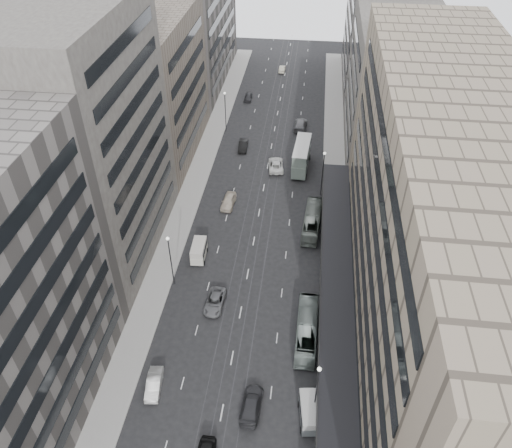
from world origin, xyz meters
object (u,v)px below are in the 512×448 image
at_px(bus_far, 312,221).
at_px(vw_microbus, 309,412).
at_px(double_decker, 301,156).
at_px(sedan_1, 154,384).
at_px(sedan_2, 215,302).
at_px(panel_van, 199,250).
at_px(bus_near, 307,329).

distance_m(bus_far, vw_microbus, 31.66).
relative_size(double_decker, sedan_1, 2.08).
bearing_deg(sedan_2, panel_van, 117.02).
height_order(bus_far, panel_van, bus_far).
height_order(bus_near, vw_microbus, bus_near).
bearing_deg(sedan_2, sedan_1, -106.64).
bearing_deg(sedan_2, bus_near, -14.40).
xyz_separation_m(panel_van, sedan_1, (-0.60, -21.35, -0.69)).
xyz_separation_m(vw_microbus, sedan_1, (-17.13, 1.65, -0.59)).
distance_m(double_decker, sedan_1, 48.77).
height_order(bus_far, sedan_2, bus_far).
relative_size(panel_van, sedan_1, 0.94).
relative_size(bus_near, bus_far, 1.02).
relative_size(double_decker, panel_van, 2.20).
xyz_separation_m(sedan_1, sedan_2, (4.48, 12.72, -0.03)).
distance_m(bus_near, bus_far, 20.97).
relative_size(bus_far, panel_van, 2.43).
bearing_deg(panel_van, double_decker, 60.06).
height_order(panel_van, sedan_1, panel_van).
relative_size(panel_van, sedan_2, 0.83).
relative_size(double_decker, sedan_2, 1.83).
relative_size(vw_microbus, panel_van, 1.11).
height_order(double_decker, panel_van, double_decker).
xyz_separation_m(bus_near, bus_far, (-0.02, 20.97, -0.02)).
bearing_deg(bus_far, sedan_2, 59.15).
bearing_deg(sedan_2, bus_far, 58.16).
bearing_deg(panel_van, bus_near, -40.13).
bearing_deg(bus_far, vw_microbus, 95.08).
bearing_deg(vw_microbus, double_decker, 86.15).
relative_size(bus_near, sedan_1, 2.33).
xyz_separation_m(double_decker, panel_van, (-13.32, -25.35, -1.23)).
height_order(panel_van, sedan_2, panel_van).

